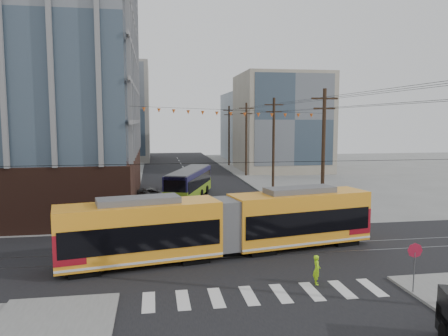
# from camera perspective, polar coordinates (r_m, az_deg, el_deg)

# --- Properties ---
(ground) EXTENTS (160.00, 160.00, 0.00)m
(ground) POSITION_cam_1_polar(r_m,az_deg,el_deg) (24.96, 3.59, -13.58)
(ground) COLOR slate
(bg_bldg_nw_near) EXTENTS (18.00, 16.00, 18.00)m
(bg_bldg_nw_near) POSITION_cam_1_polar(r_m,az_deg,el_deg) (75.79, -18.27, 6.39)
(bg_bldg_nw_near) COLOR #8C99A5
(bg_bldg_nw_near) RESTS_ON ground
(bg_bldg_ne_near) EXTENTS (14.00, 14.00, 16.00)m
(bg_bldg_ne_near) POSITION_cam_1_polar(r_m,az_deg,el_deg) (73.99, 7.50, 5.89)
(bg_bldg_ne_near) COLOR gray
(bg_bldg_ne_near) RESTS_ON ground
(bg_bldg_nw_far) EXTENTS (16.00, 18.00, 20.00)m
(bg_bldg_nw_far) POSITION_cam_1_polar(r_m,az_deg,el_deg) (95.29, -14.62, 7.03)
(bg_bldg_nw_far) COLOR gray
(bg_bldg_nw_far) RESTS_ON ground
(bg_bldg_ne_far) EXTENTS (16.00, 16.00, 14.00)m
(bg_bldg_ne_far) POSITION_cam_1_polar(r_m,az_deg,el_deg) (93.81, 5.14, 5.39)
(bg_bldg_ne_far) COLOR #8C99A5
(bg_bldg_ne_far) RESTS_ON ground
(utility_pole_far) EXTENTS (0.30, 0.30, 11.00)m
(utility_pole_far) POSITION_cam_1_polar(r_m,az_deg,el_deg) (80.12, 0.66, 4.18)
(utility_pole_far) COLOR black
(utility_pole_far) RESTS_ON ground
(streetcar) EXTENTS (20.27, 6.72, 3.88)m
(streetcar) POSITION_cam_1_polar(r_m,az_deg,el_deg) (27.53, 0.10, -7.45)
(streetcar) COLOR orange
(streetcar) RESTS_ON ground
(city_bus) EXTENTS (6.03, 11.73, 3.27)m
(city_bus) POSITION_cam_1_polar(r_m,az_deg,el_deg) (47.20, -4.56, -2.05)
(city_bus) COLOR #141138
(city_bus) RESTS_ON ground
(parked_car_silver) EXTENTS (3.16, 5.14, 1.60)m
(parked_car_silver) POSITION_cam_1_polar(r_m,az_deg,el_deg) (35.15, -9.56, -6.41)
(parked_car_silver) COLOR #B3B6BB
(parked_car_silver) RESTS_ON ground
(parked_car_white) EXTENTS (1.95, 4.44, 1.27)m
(parked_car_white) POSITION_cam_1_polar(r_m,az_deg,el_deg) (40.14, -9.92, -5.06)
(parked_car_white) COLOR silver
(parked_car_white) RESTS_ON ground
(parked_car_grey) EXTENTS (4.19, 5.54, 1.40)m
(parked_car_grey) POSITION_cam_1_polar(r_m,az_deg,el_deg) (46.86, -10.03, -3.35)
(parked_car_grey) COLOR #4D4D4E
(parked_car_grey) RESTS_ON ground
(pedestrian) EXTENTS (0.48, 0.63, 1.54)m
(pedestrian) POSITION_cam_1_polar(r_m,az_deg,el_deg) (23.66, 12.01, -12.86)
(pedestrian) COLOR #A1E916
(pedestrian) RESTS_ON ground
(stop_sign) EXTENTS (0.82, 0.82, 2.41)m
(stop_sign) POSITION_cam_1_polar(r_m,az_deg,el_deg) (23.59, 23.57, -12.20)
(stop_sign) COLOR #B01732
(stop_sign) RESTS_ON ground
(jersey_barrier) EXTENTS (1.24, 4.52, 0.89)m
(jersey_barrier) POSITION_cam_1_polar(r_m,az_deg,el_deg) (39.37, 11.17, -5.59)
(jersey_barrier) COLOR slate
(jersey_barrier) RESTS_ON ground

